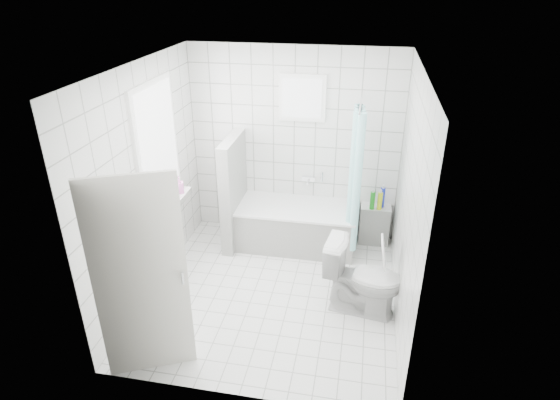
# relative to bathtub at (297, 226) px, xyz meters

# --- Properties ---
(ground) EXTENTS (3.00, 3.00, 0.00)m
(ground) POSITION_rel_bathtub_xyz_m (-0.11, -1.13, -0.29)
(ground) COLOR white
(ground) RESTS_ON ground
(ceiling) EXTENTS (3.00, 3.00, 0.00)m
(ceiling) POSITION_rel_bathtub_xyz_m (-0.11, -1.13, 2.31)
(ceiling) COLOR white
(ceiling) RESTS_ON ground
(wall_back) EXTENTS (2.80, 0.02, 2.60)m
(wall_back) POSITION_rel_bathtub_xyz_m (-0.11, 0.37, 1.01)
(wall_back) COLOR white
(wall_back) RESTS_ON ground
(wall_front) EXTENTS (2.80, 0.02, 2.60)m
(wall_front) POSITION_rel_bathtub_xyz_m (-0.11, -2.62, 1.01)
(wall_front) COLOR white
(wall_front) RESTS_ON ground
(wall_left) EXTENTS (0.02, 3.00, 2.60)m
(wall_left) POSITION_rel_bathtub_xyz_m (-1.51, -1.13, 1.01)
(wall_left) COLOR white
(wall_left) RESTS_ON ground
(wall_right) EXTENTS (0.02, 3.00, 2.60)m
(wall_right) POSITION_rel_bathtub_xyz_m (1.29, -1.13, 1.01)
(wall_right) COLOR white
(wall_right) RESTS_ON ground
(window_left) EXTENTS (0.01, 0.90, 1.40)m
(window_left) POSITION_rel_bathtub_xyz_m (-1.47, -0.83, 1.31)
(window_left) COLOR white
(window_left) RESTS_ON wall_left
(window_back) EXTENTS (0.50, 0.01, 0.50)m
(window_back) POSITION_rel_bathtub_xyz_m (-0.01, 0.33, 1.66)
(window_back) COLOR white
(window_back) RESTS_ON wall_back
(window_sill) EXTENTS (0.18, 1.02, 0.08)m
(window_sill) POSITION_rel_bathtub_xyz_m (-1.42, -0.83, 0.57)
(window_sill) COLOR white
(window_sill) RESTS_ON wall_left
(door) EXTENTS (0.74, 0.37, 2.00)m
(door) POSITION_rel_bathtub_xyz_m (-1.00, -2.44, 0.71)
(door) COLOR silver
(door) RESTS_ON ground
(bathtub) EXTENTS (1.58, 0.77, 0.58)m
(bathtub) POSITION_rel_bathtub_xyz_m (0.00, 0.00, 0.00)
(bathtub) COLOR white
(bathtub) RESTS_ON ground
(partition_wall) EXTENTS (0.15, 0.85, 1.50)m
(partition_wall) POSITION_rel_bathtub_xyz_m (-0.85, -0.05, 0.46)
(partition_wall) COLOR white
(partition_wall) RESTS_ON ground
(tiled_ledge) EXTENTS (0.40, 0.24, 0.55)m
(tiled_ledge) POSITION_rel_bathtub_xyz_m (1.04, 0.25, -0.02)
(tiled_ledge) COLOR white
(tiled_ledge) RESTS_ON ground
(toilet) EXTENTS (0.89, 0.59, 0.85)m
(toilet) POSITION_rel_bathtub_xyz_m (0.92, -1.23, 0.13)
(toilet) COLOR silver
(toilet) RESTS_ON ground
(curtain_rod) EXTENTS (0.02, 0.80, 0.02)m
(curtain_rod) POSITION_rel_bathtub_xyz_m (0.73, -0.03, 1.71)
(curtain_rod) COLOR silver
(curtain_rod) RESTS_ON wall_back
(shower_curtain) EXTENTS (0.14, 0.48, 1.78)m
(shower_curtain) POSITION_rel_bathtub_xyz_m (0.73, -0.16, 0.81)
(shower_curtain) COLOR #48D3CE
(shower_curtain) RESTS_ON curtain_rod
(tub_faucet) EXTENTS (0.18, 0.06, 0.06)m
(tub_faucet) POSITION_rel_bathtub_xyz_m (0.10, 0.33, 0.56)
(tub_faucet) COLOR silver
(tub_faucet) RESTS_ON wall_back
(sill_bottles) EXTENTS (0.14, 0.79, 0.28)m
(sill_bottles) POSITION_rel_bathtub_xyz_m (-1.41, -0.86, 0.73)
(sill_bottles) COLOR #2DADCD
(sill_bottles) RESTS_ON window_sill
(ledge_bottles) EXTENTS (0.19, 0.15, 0.28)m
(ledge_bottles) POSITION_rel_bathtub_xyz_m (1.05, 0.21, 0.39)
(ledge_bottles) COLOR #1A2ED3
(ledge_bottles) RESTS_ON tiled_ledge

